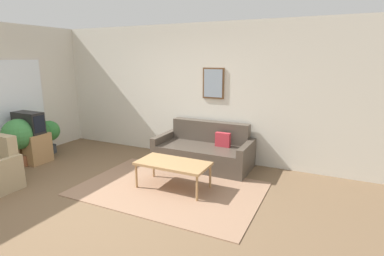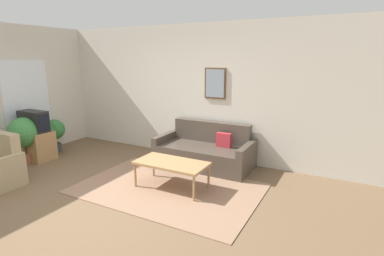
{
  "view_description": "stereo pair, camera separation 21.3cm",
  "coord_description": "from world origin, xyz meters",
  "px_view_note": "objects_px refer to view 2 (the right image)",
  "views": [
    {
      "loc": [
        2.9,
        -2.91,
        2.04
      ],
      "look_at": [
        0.72,
        1.64,
        0.85
      ],
      "focal_mm": 28.0,
      "sensor_mm": 36.0,
      "label": 1
    },
    {
      "loc": [
        3.09,
        -2.81,
        2.04
      ],
      "look_at": [
        0.72,
        1.64,
        0.85
      ],
      "focal_mm": 28.0,
      "sensor_mm": 36.0,
      "label": 2
    }
  ],
  "objects_px": {
    "couch": "(205,151)",
    "potted_plant_tall": "(24,134)",
    "coffee_table": "(172,164)",
    "tv": "(34,121)"
  },
  "relations": [
    {
      "from": "couch",
      "to": "potted_plant_tall",
      "type": "distance_m",
      "value": 3.55
    },
    {
      "from": "coffee_table",
      "to": "potted_plant_tall",
      "type": "xyz_separation_m",
      "value": [
        -3.15,
        -0.36,
        0.19
      ]
    },
    {
      "from": "coffee_table",
      "to": "potted_plant_tall",
      "type": "distance_m",
      "value": 3.18
    },
    {
      "from": "couch",
      "to": "potted_plant_tall",
      "type": "xyz_separation_m",
      "value": [
        -3.17,
        -1.55,
        0.31
      ]
    },
    {
      "from": "couch",
      "to": "potted_plant_tall",
      "type": "height_order",
      "value": "potted_plant_tall"
    },
    {
      "from": "couch",
      "to": "tv",
      "type": "distance_m",
      "value": 3.49
    },
    {
      "from": "tv",
      "to": "potted_plant_tall",
      "type": "xyz_separation_m",
      "value": [
        0.02,
        -0.25,
        -0.21
      ]
    },
    {
      "from": "couch",
      "to": "tv",
      "type": "xyz_separation_m",
      "value": [
        -3.19,
        -1.3,
        0.52
      ]
    },
    {
      "from": "coffee_table",
      "to": "tv",
      "type": "relative_size",
      "value": 1.81
    },
    {
      "from": "coffee_table",
      "to": "potted_plant_tall",
      "type": "relative_size",
      "value": 1.25
    }
  ]
}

